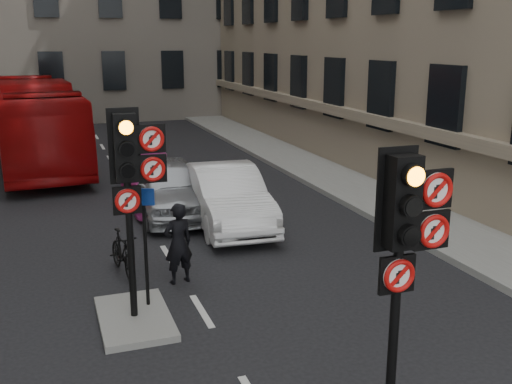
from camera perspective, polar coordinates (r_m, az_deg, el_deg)
pavement_right at (r=19.80m, az=10.08°, el=0.47°), size 3.00×50.00×0.16m
centre_island at (r=10.83m, az=-11.48°, el=-11.68°), size 1.20×2.00×0.12m
signal_near at (r=7.21m, az=14.16°, el=-3.69°), size 0.91×0.40×3.58m
signal_far at (r=9.97m, az=-11.74°, el=2.14°), size 0.91×0.40×3.58m
car_silver at (r=16.79m, az=-8.23°, el=0.48°), size 2.07×4.65×1.55m
car_white at (r=15.64m, az=-2.82°, el=-0.41°), size 1.94×4.82×1.56m
car_pink at (r=17.88m, az=-9.55°, el=0.74°), size 1.72×4.22×1.22m
bus_red at (r=24.85m, az=-20.29°, el=6.25°), size 3.60×11.90×3.27m
motorcycle at (r=12.74m, az=-12.63°, el=-5.71°), size 0.66×1.60×0.93m
motorcyclist at (r=12.02m, az=-7.42°, el=-4.88°), size 0.68×0.52×1.65m
info_sign at (r=10.63m, az=-10.54°, el=-3.65°), size 0.37×0.16×2.17m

